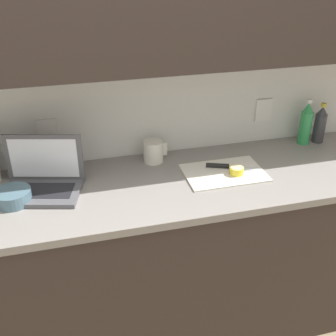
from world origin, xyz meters
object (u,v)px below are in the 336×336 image
Objects in this scene: lemon_half_cut at (237,171)px; bottle_green_soda at (306,124)px; laptop at (43,178)px; cutting_board at (224,173)px; bottle_oil_tall at (320,125)px; knife at (223,166)px; measuring_cup at (153,151)px; bowl_white at (13,197)px.

bottle_green_soda is (0.49, 0.24, 0.09)m from lemon_half_cut.
laptop is 0.83m from cutting_board.
laptop is 1.54× the size of bottle_green_soda.
bottle_oil_tall is at bearing 18.39° from cutting_board.
measuring_cup is at bearing 172.06° from knife.
laptop is 1.75× the size of bottle_oil_tall.
bottle_oil_tall is at bearing 36.01° from knife.
lemon_half_cut is (0.05, -0.03, 0.02)m from cutting_board.
bottle_green_soda is (0.53, 0.17, 0.10)m from knife.
bowl_white reaches higher than knife.
bottle_green_soda reaches higher than knife.
laptop is 1.37m from bottle_green_soda.
lemon_half_cut is 0.63m from bottle_oil_tall.
knife is 1.60× the size of bowl_white.
bottle_green_soda is (1.36, 0.14, 0.06)m from laptop.
measuring_cup is at bearing -179.93° from bottle_green_soda.
bottle_green_soda is at bearing 0.07° from measuring_cup.
bottle_oil_tall reaches higher than knife.
knife is 2.08× the size of measuring_cup.
cutting_board is 0.59m from bottle_green_soda.
measuring_cup reaches higher than knife.
bowl_white is at bearing -171.62° from bottle_green_soda.
bottle_oil_tall reaches higher than measuring_cup.
laptop is 2.49× the size of bowl_white.
bowl_white is (-0.12, -0.08, -0.03)m from laptop.
bowl_white reaches higher than lemon_half_cut.
cutting_board is at bearing -158.85° from bottle_green_soda.
laptop is at bearing 32.20° from bowl_white.
measuring_cup reaches higher than cutting_board.
measuring_cup reaches higher than lemon_half_cut.
lemon_half_cut is at bearing -157.53° from bottle_oil_tall.
bottle_oil_tall is 0.92m from measuring_cup.
laptop is 1.02× the size of cutting_board.
knife is 3.74× the size of lemon_half_cut.
bottle_green_soda is at bearing 26.02° from lemon_half_cut.
bottle_oil_tall is at bearing 20.47° from laptop.
bottle_oil_tall is at bearing 0.00° from bottle_green_soda.
cutting_board is (0.82, -0.07, -0.05)m from laptop.
knife is (0.84, -0.03, -0.04)m from laptop.
lemon_half_cut is 0.27× the size of bottle_green_soda.
bottle_green_soda is at bearing 180.00° from bottle_oil_tall.
bottle_green_soda is at bearing 38.42° from knife.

